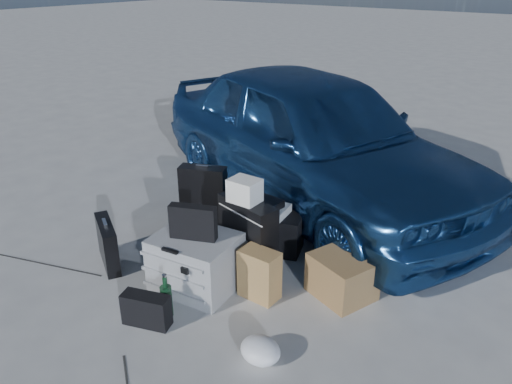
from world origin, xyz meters
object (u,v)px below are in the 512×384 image
Objects in this scene: pelican_case at (196,262)px; suitcase_left at (203,195)px; cardboard_box at (342,276)px; green_bottle at (166,296)px; suitcase_right at (248,237)px; briefcase at (108,244)px; duffel_bag at (263,230)px; car at (312,137)px.

suitcase_left is (-0.72, 0.88, 0.07)m from pelican_case.
cardboard_box is at bearing 23.05° from pelican_case.
pelican_case is 1.82× the size of green_bottle.
suitcase_right is at bearing -49.90° from suitcase_left.
suitcase_right is 1.46× the size of cardboard_box.
cardboard_box is 1.37m from green_bottle.
briefcase is 1.48× the size of green_bottle.
briefcase is at bearing -151.18° from duffel_bag.
green_bottle is at bearing -132.39° from cardboard_box.
green_bottle is (0.79, -1.29, -0.13)m from suitcase_left.
suitcase_left reaches higher than briefcase.
duffel_bag is at bearing 121.39° from suitcase_right.
duffel_bag is at bearing 77.66° from pelican_case.
duffel_bag is 2.08× the size of green_bottle.
suitcase_left is (-0.57, -1.11, -0.43)m from car.
suitcase_right is at bearing 60.87° from briefcase.
pelican_case is 1.17m from cardboard_box.
pelican_case is 1.05× the size of suitcase_left.
suitcase_left reaches higher than pelican_case.
car reaches higher than duffel_bag.
pelican_case is 0.83m from duffel_bag.
suitcase_right is at bearing -91.12° from duffel_bag.
suitcase_left is 0.79m from duffel_bag.
pelican_case is 0.48m from suitcase_right.
briefcase is 1.13× the size of cardboard_box.
green_bottle is (0.01, -1.23, -0.01)m from duffel_bag.
suitcase_left is at bearing 112.30° from briefcase.
suitcase_right is at bearing -147.02° from car.
car is 2.38m from briefcase.
cardboard_box is (0.94, -0.22, -0.01)m from duffel_bag.
green_bottle is at bearing -108.93° from duffel_bag.
suitcase_right is (0.91, -0.45, 0.03)m from suitcase_left.
suitcase_left is at bearing 121.52° from green_bottle.
pelican_case is at bearing 43.06° from briefcase.
suitcase_left is 1.74m from cardboard_box.
pelican_case reaches higher than cardboard_box.
duffel_bag is (0.06, 0.82, -0.05)m from pelican_case.
car is 2.48m from green_bottle.
pelican_case is 1.39× the size of cardboard_box.
suitcase_left reaches higher than duffel_bag.
briefcase is (-0.85, -0.21, -0.03)m from pelican_case.
green_bottle is at bearing -81.99° from suitcase_left.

